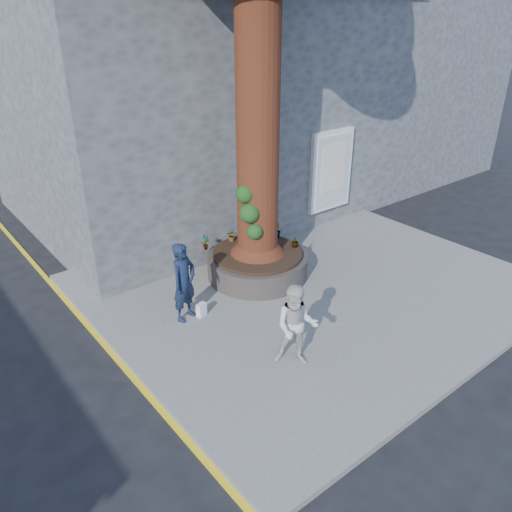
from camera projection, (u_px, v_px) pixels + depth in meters
ground at (289, 331)px, 9.82m from camera, size 120.00×120.00×0.00m
pavement at (309, 285)px, 11.33m from camera, size 9.00×8.00×0.12m
yellow_line at (123, 367)px, 8.81m from camera, size 0.10×30.00×0.01m
stone_shop at (193, 103)px, 14.84m from camera, size 10.30×8.30×6.30m
neighbour_shop at (368, 85)px, 19.38m from camera, size 6.00×8.00×6.00m
planter at (257, 264)px, 11.48m from camera, size 2.30×2.30×0.60m
man at (184, 282)px, 9.66m from camera, size 0.69×0.57×1.63m
woman at (296, 326)px, 8.42m from camera, size 0.93×0.93×1.52m
shopping_bag at (201, 310)px, 10.02m from camera, size 0.23×0.17×0.28m
plant_a at (205, 242)px, 11.38m from camera, size 0.21×0.16×0.37m
plant_b at (277, 230)px, 11.96m from camera, size 0.24×0.24×0.38m
plant_c at (295, 241)px, 11.52m from camera, size 0.19×0.19×0.29m
plant_d at (232, 235)px, 11.83m from camera, size 0.34×0.34×0.28m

